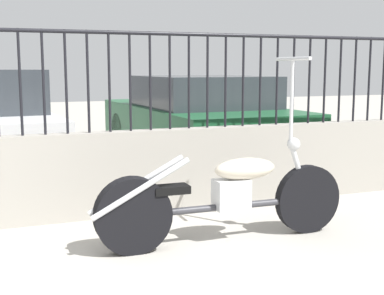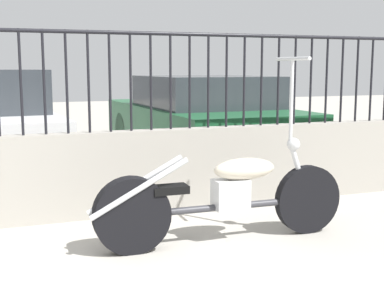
{
  "view_description": "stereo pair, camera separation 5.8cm",
  "coord_description": "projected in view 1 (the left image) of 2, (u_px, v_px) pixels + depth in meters",
  "views": [
    {
      "loc": [
        0.19,
        -2.35,
        1.4
      ],
      "look_at": [
        1.88,
        1.99,
        0.7
      ],
      "focal_mm": 50.0,
      "sensor_mm": 36.0,
      "label": 1
    },
    {
      "loc": [
        0.25,
        -2.37,
        1.4
      ],
      "look_at": [
        1.88,
        1.99,
        0.7
      ],
      "focal_mm": 50.0,
      "sensor_mm": 36.0,
      "label": 2
    }
  ],
  "objects": [
    {
      "name": "motorcycle_dark_grey",
      "position": [
        214.0,
        198.0,
        4.24
      ],
      "size": [
        2.14,
        0.52,
        1.49
      ],
      "rotation": [
        0.0,
        0.0,
        -0.02
      ],
      "color": "black",
      "rests_on": "ground_plane"
    },
    {
      "name": "car_green",
      "position": [
        198.0,
        117.0,
        8.08
      ],
      "size": [
        1.95,
        4.16,
        1.27
      ],
      "rotation": [
        0.0,
        0.0,
        1.6
      ],
      "color": "black",
      "rests_on": "ground_plane"
    }
  ]
}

